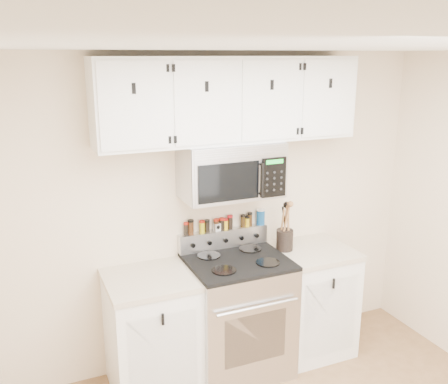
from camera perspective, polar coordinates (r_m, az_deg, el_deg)
name	(u,v)px	position (r m, az deg, el deg)	size (l,w,h in m)	color
back_wall	(221,211)	(4.03, -0.29, -2.16)	(3.50, 0.01, 2.50)	beige
ceiling	(378,49)	(2.34, 17.23, 15.39)	(3.50, 3.50, 0.01)	white
range	(237,314)	(4.07, 1.52, -13.72)	(0.76, 0.65, 1.10)	#B7B7BA
base_cabinet_left	(152,334)	(3.90, -8.23, -15.72)	(0.64, 0.62, 0.92)	white
base_cabinet_right	(310,299)	(4.40, 9.76, -11.96)	(0.64, 0.62, 0.92)	white
microwave	(231,170)	(3.77, 0.84, 2.54)	(0.76, 0.44, 0.42)	#9E9EA3
upper_cabinets	(230,100)	(3.71, 0.71, 10.49)	(2.00, 0.35, 0.62)	white
utensil_crock	(285,238)	(4.12, 6.95, -5.26)	(0.14, 0.14, 0.40)	black
kitchen_timer	(217,227)	(4.02, -0.80, -4.01)	(0.05, 0.04, 0.06)	silver
salt_canister	(261,217)	(4.17, 4.21, -2.85)	(0.07, 0.07, 0.13)	navy
spice_jar_0	(186,229)	(3.93, -4.35, -4.20)	(0.04, 0.04, 0.10)	black
spice_jar_1	(191,227)	(3.94, -3.82, -4.02)	(0.05, 0.05, 0.12)	#42230F
spice_jar_2	(202,227)	(3.97, -2.52, -3.97)	(0.04, 0.04, 0.10)	gold
spice_jar_3	(207,226)	(3.99, -1.94, -3.90)	(0.04, 0.04, 0.10)	black
spice_jar_4	(216,225)	(4.01, -0.89, -3.76)	(0.04, 0.04, 0.10)	#391E0D
spice_jar_5	(222,224)	(4.03, -0.24, -3.66)	(0.05, 0.05, 0.10)	black
spice_jar_6	(225,224)	(4.04, 0.15, -3.66)	(0.05, 0.05, 0.09)	gold
spice_jar_7	(230,222)	(4.06, 0.70, -3.44)	(0.04, 0.04, 0.11)	black
spice_jar_8	(243,221)	(4.10, 2.18, -3.29)	(0.04, 0.04, 0.10)	#39260D
spice_jar_9	(247,221)	(4.12, 2.66, -3.34)	(0.04, 0.04, 0.09)	gold
spice_jar_10	(250,219)	(4.13, 2.98, -3.12)	(0.04, 0.04, 0.11)	#3A240E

